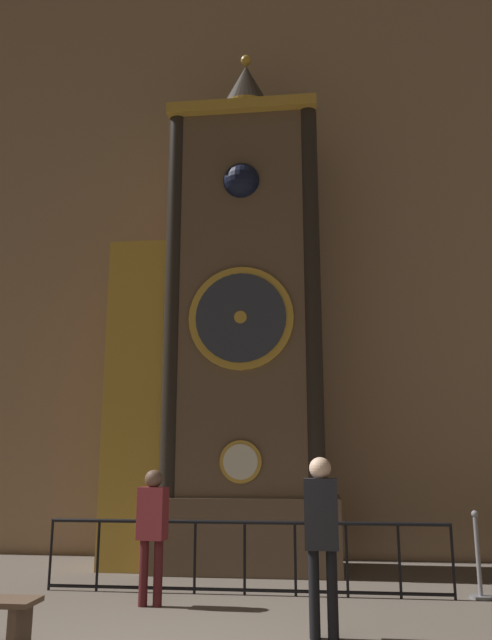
# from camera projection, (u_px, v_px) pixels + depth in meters

# --- Properties ---
(cathedral_back_wall) EXTENTS (24.00, 0.32, 12.77)m
(cathedral_back_wall) POSITION_uv_depth(u_px,v_px,m) (233.00, 226.00, 12.70)
(cathedral_back_wall) COLOR #997A5B
(cathedral_back_wall) RESTS_ON ground_plane
(clock_tower) EXTENTS (3.85, 1.78, 9.35)m
(clock_tower) POSITION_uv_depth(u_px,v_px,m) (228.00, 335.00, 10.86)
(clock_tower) COLOR brown
(clock_tower) RESTS_ON ground_plane
(railing_fence) EXTENTS (5.38, 0.05, 0.93)m
(railing_fence) POSITION_uv_depth(u_px,v_px,m) (245.00, 553.00, 8.23)
(railing_fence) COLOR black
(railing_fence) RESTS_ON ground_plane
(visitor_near) EXTENTS (0.37, 0.27, 1.60)m
(visitor_near) POSITION_uv_depth(u_px,v_px,m) (152.00, 522.00, 7.68)
(visitor_near) COLOR #461518
(visitor_near) RESTS_ON ground_plane
(visitor_far) EXTENTS (0.34, 0.23, 1.75)m
(visitor_far) POSITION_uv_depth(u_px,v_px,m) (322.00, 526.00, 6.35)
(visitor_far) COLOR black
(visitor_far) RESTS_ON ground_plane
(stanchion_post) EXTENTS (0.28, 0.28, 1.08)m
(stanchion_post) POSITION_uv_depth(u_px,v_px,m) (479.00, 569.00, 7.97)
(stanchion_post) COLOR gray
(stanchion_post) RESTS_ON ground_plane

